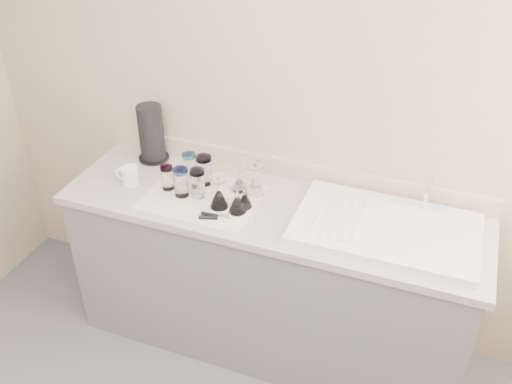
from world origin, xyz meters
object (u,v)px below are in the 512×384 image
at_px(tumbler_cyan, 190,165).
at_px(goblet_front_right, 245,199).
at_px(goblet_back_left, 239,183).
at_px(goblet_extra, 237,202).
at_px(can_opener, 215,217).
at_px(white_mug, 130,175).
at_px(goblet_front_left, 219,197).
at_px(paper_towel_roll, 151,134).
at_px(goblet_back_right, 255,184).
at_px(tumbler_magenta, 167,177).
at_px(tumbler_blue, 181,182).
at_px(sink_unit, 387,228).
at_px(tumbler_lavender, 198,183).
at_px(tumbler_purple, 204,170).

bearing_deg(tumbler_cyan, goblet_front_right, -21.88).
bearing_deg(goblet_back_left, goblet_extra, -70.41).
relative_size(goblet_back_left, can_opener, 0.86).
xyz_separation_m(can_opener, white_mug, (-0.53, 0.13, 0.03)).
height_order(goblet_front_left, can_opener, goblet_front_left).
bearing_deg(paper_towel_roll, white_mug, -87.56).
distance_m(goblet_back_right, paper_towel_roll, 0.66).
relative_size(goblet_back_right, white_mug, 1.26).
relative_size(tumbler_magenta, tumbler_blue, 0.85).
relative_size(tumbler_magenta, goblet_extra, 0.83).
relative_size(goblet_back_left, white_mug, 0.96).
height_order(sink_unit, can_opener, sink_unit).
distance_m(tumbler_lavender, paper_towel_roll, 0.47).
bearing_deg(white_mug, tumbler_magenta, 3.90).
relative_size(tumbler_purple, goblet_extra, 1.02).
bearing_deg(goblet_front_left, tumbler_purple, 133.25).
bearing_deg(white_mug, tumbler_blue, -2.77).
bearing_deg(goblet_front_left, goblet_back_right, 55.14).
bearing_deg(tumbler_magenta, tumbler_blue, -17.43).
bearing_deg(tumbler_blue, can_opener, -27.12).
bearing_deg(paper_towel_roll, tumbler_blue, -41.31).
bearing_deg(goblet_back_right, white_mug, -168.36).
bearing_deg(white_mug, tumbler_purple, 18.56).
distance_m(tumbler_blue, tumbler_lavender, 0.08).
distance_m(tumbler_blue, goblet_back_right, 0.36).
bearing_deg(goblet_back_left, white_mug, -167.05).
relative_size(goblet_back_left, paper_towel_roll, 0.40).
height_order(sink_unit, tumbler_blue, sink_unit).
bearing_deg(goblet_back_right, tumbler_cyan, 176.97).
relative_size(tumbler_cyan, can_opener, 0.94).
distance_m(tumbler_magenta, goblet_front_right, 0.42).
distance_m(goblet_back_left, paper_towel_roll, 0.58).
relative_size(tumbler_lavender, goblet_back_right, 0.90).
relative_size(sink_unit, goblet_front_right, 6.31).
xyz_separation_m(tumbler_magenta, goblet_back_right, (0.42, 0.12, -0.01)).
distance_m(goblet_extra, white_mug, 0.61).
bearing_deg(tumbler_purple, sink_unit, -3.56).
height_order(tumbler_lavender, paper_towel_roll, paper_towel_roll).
height_order(goblet_back_right, goblet_front_left, goblet_back_right).
bearing_deg(tumbler_magenta, goblet_back_right, 15.35).
xyz_separation_m(tumbler_cyan, paper_towel_roll, (-0.28, 0.11, 0.07)).
bearing_deg(goblet_front_right, sink_unit, 5.09).
relative_size(tumbler_purple, tumbler_blue, 1.06).
height_order(tumbler_cyan, tumbler_blue, tumbler_blue).
bearing_deg(tumbler_magenta, goblet_extra, -8.42).
relative_size(goblet_front_right, goblet_extra, 0.85).
height_order(goblet_extra, paper_towel_roll, paper_towel_roll).
height_order(sink_unit, tumbler_magenta, sink_unit).
relative_size(goblet_back_left, goblet_back_right, 0.76).
distance_m(tumbler_blue, can_opener, 0.27).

